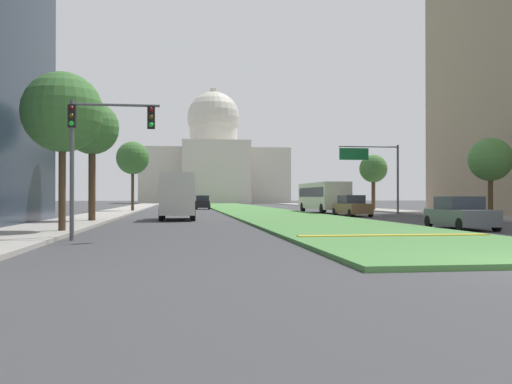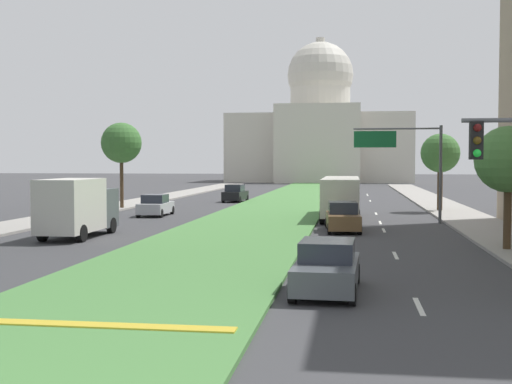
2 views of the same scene
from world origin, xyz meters
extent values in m
plane|color=#3D3D3F|center=(0.00, 64.73, 0.00)|extent=(284.83, 284.83, 0.00)
cube|color=#4C8442|center=(0.00, 58.26, 0.07)|extent=(8.30, 116.52, 0.14)
cube|color=gold|center=(0.00, 8.85, 0.16)|extent=(7.47, 0.50, 0.04)
cube|color=silver|center=(8.34, 23.23, 0.00)|extent=(0.16, 2.40, 0.01)
cube|color=silver|center=(8.34, 33.96, 0.00)|extent=(0.16, 2.40, 0.01)
cube|color=silver|center=(8.34, 39.08, 0.00)|extent=(0.16, 2.40, 0.01)
cube|color=silver|center=(8.34, 46.76, 0.00)|extent=(0.16, 2.40, 0.01)
cube|color=silver|center=(8.34, 63.81, 0.00)|extent=(0.16, 2.40, 0.01)
cube|color=silver|center=(8.34, 74.86, 0.00)|extent=(0.16, 2.40, 0.01)
cube|color=silver|center=(8.34, 77.60, 0.00)|extent=(0.16, 2.40, 0.01)
cube|color=#9E9991|center=(-14.53, 51.79, 0.07)|extent=(4.00, 116.52, 0.15)
cube|color=#9E9991|center=(14.53, 51.79, 0.07)|extent=(4.00, 116.52, 0.15)
cube|color=beige|center=(0.00, 129.47, 6.69)|extent=(36.06, 19.16, 13.39)
cube|color=beige|center=(0.00, 117.89, 7.36)|extent=(15.87, 4.00, 14.73)
cylinder|color=beige|center=(0.00, 129.47, 16.28)|extent=(12.02, 12.02, 5.78)
sphere|color=beige|center=(0.00, 129.47, 21.49)|extent=(13.23, 13.23, 13.23)
cylinder|color=beige|center=(0.00, 129.47, 27.44)|extent=(1.80, 1.80, 3.00)
cylinder|color=#515456|center=(-12.03, 9.86, 2.60)|extent=(0.16, 0.16, 5.20)
cube|color=black|center=(-12.03, 9.86, 4.60)|extent=(0.28, 0.24, 0.84)
sphere|color=#510F0F|center=(-12.03, 9.72, 4.88)|extent=(0.18, 0.18, 0.18)
sphere|color=#4C380F|center=(-12.03, 9.72, 4.60)|extent=(0.18, 0.18, 0.18)
sphere|color=#1ED838|center=(-12.03, 9.72, 4.32)|extent=(0.18, 0.18, 0.18)
cylinder|color=#515456|center=(-10.43, 9.86, 5.05)|extent=(3.20, 0.10, 0.10)
cube|color=black|center=(-9.15, 9.86, 4.60)|extent=(0.28, 0.24, 0.84)
sphere|color=#510F0F|center=(-9.15, 9.72, 4.88)|extent=(0.18, 0.18, 0.18)
sphere|color=#4C380F|center=(-9.15, 9.72, 4.60)|extent=(0.18, 0.18, 0.18)
sphere|color=#1ED838|center=(-9.15, 9.72, 4.32)|extent=(0.18, 0.18, 0.18)
cylinder|color=#515456|center=(12.23, 38.91, 3.25)|extent=(0.20, 0.20, 6.50)
cylinder|color=#515456|center=(9.37, 38.91, 6.30)|extent=(5.72, 0.12, 0.12)
cube|color=#146033|center=(7.94, 38.86, 5.60)|extent=(2.80, 0.08, 1.10)
cylinder|color=#4C3823|center=(-13.17, 13.75, 2.17)|extent=(0.31, 0.31, 4.35)
sphere|color=#3D7033|center=(-13.17, 13.75, 5.31)|extent=(3.50, 3.50, 3.50)
cylinder|color=#4C3823|center=(-13.52, 24.16, 2.49)|extent=(0.43, 0.43, 4.99)
sphere|color=#3D7033|center=(-13.52, 24.16, 5.90)|extent=(3.31, 3.31, 3.31)
cylinder|color=#4C3823|center=(13.42, 25.03, 1.70)|extent=(0.34, 0.34, 3.40)
sphere|color=#4C7F3D|center=(13.42, 25.03, 4.23)|extent=(3.03, 3.03, 3.03)
cylinder|color=#4C3823|center=(-13.12, 48.46, 2.38)|extent=(0.31, 0.31, 4.75)
sphere|color=#3D7033|center=(-13.12, 48.46, 5.70)|extent=(3.46, 3.46, 3.46)
cylinder|color=#4C3823|center=(13.53, 49.33, 1.96)|extent=(0.43, 0.43, 3.93)
sphere|color=#3D7033|center=(13.53, 49.33, 4.80)|extent=(3.15, 3.15, 3.15)
cube|color=#4C5156|center=(5.66, 14.52, 0.61)|extent=(2.07, 4.62, 0.78)
cube|color=#282D38|center=(5.66, 14.71, 1.32)|extent=(1.75, 2.25, 0.64)
cylinder|color=black|center=(6.45, 12.66, 0.32)|extent=(0.25, 0.65, 0.64)
cylinder|color=black|center=(4.72, 12.73, 0.32)|extent=(0.25, 0.65, 0.64)
cylinder|color=black|center=(6.60, 16.31, 0.32)|extent=(0.25, 0.65, 0.64)
cylinder|color=black|center=(4.86, 16.38, 0.32)|extent=(0.25, 0.65, 0.64)
cube|color=brown|center=(5.91, 33.00, 0.64)|extent=(2.16, 4.63, 0.84)
cube|color=#282D38|center=(5.90, 33.18, 1.40)|extent=(1.78, 2.27, 0.69)
cylinder|color=black|center=(6.88, 31.26, 0.32)|extent=(0.26, 0.65, 0.64)
cylinder|color=black|center=(5.19, 31.14, 0.32)|extent=(0.26, 0.65, 0.64)
cylinder|color=black|center=(6.64, 34.86, 0.32)|extent=(0.26, 0.65, 0.64)
cylinder|color=black|center=(4.94, 34.75, 0.32)|extent=(0.26, 0.65, 0.64)
cube|color=#BCBCC1|center=(-8.27, 42.32, 0.61)|extent=(1.97, 4.34, 0.77)
cube|color=#282D38|center=(-8.26, 42.14, 1.31)|extent=(1.69, 2.10, 0.63)
cylinder|color=black|center=(-9.16, 43.99, 0.32)|extent=(0.24, 0.65, 0.64)
cylinder|color=black|center=(-7.46, 44.04, 0.32)|extent=(0.24, 0.65, 0.64)
cylinder|color=black|center=(-9.07, 40.60, 0.32)|extent=(0.24, 0.65, 0.64)
cylinder|color=black|center=(-7.38, 40.64, 0.32)|extent=(0.24, 0.65, 0.64)
cube|color=black|center=(-5.30, 60.29, 0.65)|extent=(2.12, 4.34, 0.85)
cube|color=#282D38|center=(-5.31, 60.12, 1.42)|extent=(1.75, 2.13, 0.70)
cylinder|color=black|center=(-6.03, 62.01, 0.32)|extent=(0.26, 0.65, 0.64)
cylinder|color=black|center=(-4.35, 61.89, 0.32)|extent=(0.26, 0.65, 0.64)
cylinder|color=black|center=(-6.25, 58.69, 0.32)|extent=(0.26, 0.65, 0.64)
cylinder|color=black|center=(-4.58, 58.58, 0.32)|extent=(0.26, 0.65, 0.64)
cube|color=#4C5156|center=(-8.30, 30.15, 1.45)|extent=(2.30, 2.00, 2.20)
cube|color=beige|center=(-8.30, 26.95, 1.80)|extent=(2.30, 4.40, 2.80)
cylinder|color=black|center=(-9.35, 30.15, 0.45)|extent=(0.30, 0.90, 0.90)
cylinder|color=black|center=(-7.25, 30.15, 0.45)|extent=(0.30, 0.90, 0.90)
cylinder|color=black|center=(-9.35, 25.85, 0.45)|extent=(0.30, 0.90, 0.90)
cylinder|color=black|center=(-7.25, 25.85, 0.45)|extent=(0.30, 0.90, 0.90)
cube|color=beige|center=(5.66, 41.56, 1.70)|extent=(2.50, 11.00, 2.50)
cube|color=#232833|center=(5.66, 41.56, 2.05)|extent=(2.52, 10.12, 0.90)
cylinder|color=black|center=(6.81, 37.26, 0.50)|extent=(0.32, 1.00, 1.00)
cylinder|color=black|center=(4.51, 37.26, 0.50)|extent=(0.32, 1.00, 1.00)
cylinder|color=black|center=(6.81, 45.46, 0.50)|extent=(0.32, 1.00, 1.00)
cylinder|color=black|center=(4.51, 45.46, 0.50)|extent=(0.32, 1.00, 1.00)
camera|label=1|loc=(-8.01, -11.45, 1.63)|focal=39.17mm
camera|label=2|loc=(6.41, -6.49, 4.15)|focal=46.87mm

